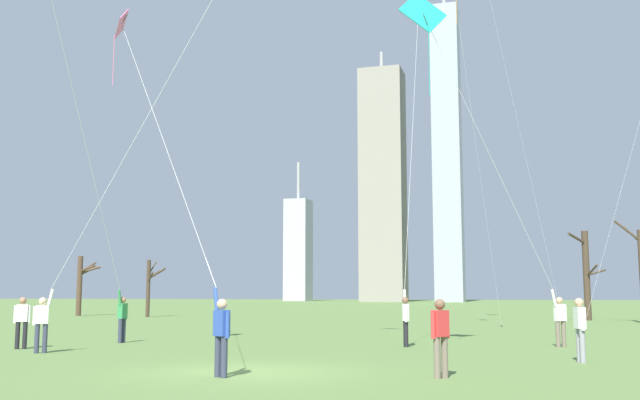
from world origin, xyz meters
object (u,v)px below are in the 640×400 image
bystander_strolling_midfield (580,326)px  bare_tree_leftmost (149,286)px  bystander_far_off_by_trees (440,334)px  bare_tree_far_right_edge (586,273)px  bystander_watching_nearby (22,320)px  kite_flyer_midfield_right_pink (198,261)px  kite_flyer_midfield_left_blue (93,227)px  bare_tree_rightmost (81,283)px  kite_flyer_foreground_left_teal (527,245)px  distant_kite_drifting_left_orange (458,14)px  kite_flyer_foreground_right_white (409,246)px  kite_flyer_midfield_center_green (99,213)px

bystander_strolling_midfield → bare_tree_leftmost: 40.93m
bystander_far_off_by_trees → bare_tree_far_right_edge: (5.40, 35.68, 2.15)m
bystander_far_off_by_trees → bystander_watching_nearby: size_ratio=1.00×
kite_flyer_midfield_right_pink → bystander_far_off_by_trees: 5.64m
kite_flyer_midfield_left_blue → bare_tree_rightmost: size_ratio=3.58×
bare_tree_far_right_edge → bare_tree_leftmost: 30.97m
bare_tree_rightmost → bare_tree_leftmost: size_ratio=1.10×
kite_flyer_foreground_left_teal → bare_tree_far_right_edge: size_ratio=1.88×
bystander_strolling_midfield → bare_tree_rightmost: (-35.27, 30.70, 1.68)m
kite_flyer_midfield_left_blue → bystander_watching_nearby: kite_flyer_midfield_left_blue is taller
bare_tree_rightmost → bare_tree_leftmost: (6.76, -1.37, -0.26)m
bare_tree_rightmost → bare_tree_far_right_edge: bearing=0.8°
kite_flyer_midfield_left_blue → bystander_strolling_midfield: size_ratio=10.35×
bare_tree_leftmost → kite_flyer_foreground_left_teal: bearing=-42.4°
distant_kite_drifting_left_orange → bare_tree_leftmost: bearing=149.5°
kite_flyer_midfield_right_pink → bystander_watching_nearby: bearing=150.5°
kite_flyer_midfield_right_pink → bystander_watching_nearby: kite_flyer_midfield_right_pink is taller
kite_flyer_foreground_right_white → bare_tree_far_right_edge: (7.70, 25.21, -0.36)m
bystander_watching_nearby → bare_tree_leftmost: size_ratio=0.38×
kite_flyer_foreground_right_white → bare_tree_leftmost: size_ratio=4.45×
bare_tree_rightmost → bystander_watching_nearby: bearing=-58.8°
kite_flyer_midfield_left_blue → bare_tree_leftmost: bearing=116.1°
kite_flyer_midfield_right_pink → kite_flyer_foreground_left_teal: 11.63m
bystander_watching_nearby → bystander_far_off_by_trees: bearing=-18.1°
kite_flyer_midfield_left_blue → bystander_watching_nearby: 4.17m
kite_flyer_midfield_left_blue → kite_flyer_foreground_right_white: bearing=38.8°
kite_flyer_foreground_right_white → bare_tree_far_right_edge: bearing=73.0°
kite_flyer_midfield_center_green → bare_tree_rightmost: size_ratio=4.00×
kite_flyer_foreground_right_white → kite_flyer_foreground_left_teal: (4.07, -1.56, -0.15)m
kite_flyer_foreground_left_teal → bystander_watching_nearby: 16.26m
bystander_far_off_by_trees → bystander_watching_nearby: same height
kite_flyer_midfield_left_blue → kite_flyer_foreground_left_teal: 13.57m
kite_flyer_foreground_left_teal → bystander_watching_nearby: bearing=-164.0°
kite_flyer_foreground_left_teal → bare_tree_far_right_edge: kite_flyer_foreground_left_teal is taller
kite_flyer_midfield_right_pink → kite_flyer_foreground_left_teal: kite_flyer_foreground_left_teal is taller
kite_flyer_midfield_right_pink → kite_flyer_foreground_right_white: 11.15m
kite_flyer_foreground_left_teal → bystander_far_off_by_trees: (-1.78, -8.91, -2.36)m
kite_flyer_foreground_left_teal → bystander_strolling_midfield: (1.23, -4.43, -2.36)m
kite_flyer_midfield_right_pink → bare_tree_rightmost: (-26.85, 35.38, 0.11)m
distant_kite_drifting_left_orange → bystander_watching_nearby: bearing=-130.0°
kite_flyer_foreground_right_white → bare_tree_leftmost: bearing=134.8°
kite_flyer_foreground_right_white → bare_tree_leftmost: kite_flyer_foreground_right_white is taller
bystander_strolling_midfield → bare_tree_leftmost: size_ratio=0.38×
kite_flyer_midfield_center_green → bare_tree_far_right_edge: bearing=59.6°
kite_flyer_midfield_left_blue → distant_kite_drifting_left_orange: size_ratio=0.97×
kite_flyer_midfield_left_blue → bystander_strolling_midfield: (13.74, 0.80, -2.82)m
bare_tree_rightmost → kite_flyer_midfield_right_pink: bearing=-52.8°
kite_flyer_midfield_center_green → bare_tree_far_right_edge: size_ratio=3.20×
distant_kite_drifting_left_orange → bare_tree_far_right_edge: bearing=68.0°
kite_flyer_foreground_right_white → bystander_strolling_midfield: 8.38m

